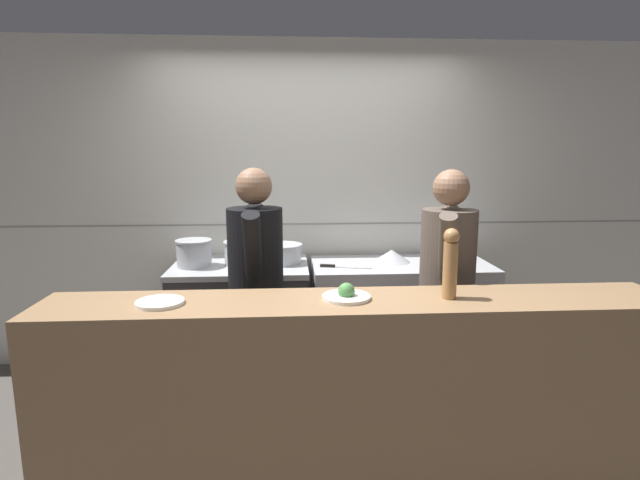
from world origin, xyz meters
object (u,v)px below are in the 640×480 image
Objects in this scene: braising_pot at (283,253)px; chef_head_cook at (256,288)px; plated_dish_main at (160,302)px; plated_dish_appetiser at (346,295)px; mixing_bowl_steel at (392,256)px; oven_range at (242,322)px; sauce_pot at (244,252)px; chefs_knife at (341,267)px; pepper_mill at (450,262)px; stock_pot at (194,252)px; chef_sous at (446,289)px.

chef_head_cook reaches higher than braising_pot.
plated_dish_appetiser is at bearing 1.94° from plated_dish_main.
mixing_bowl_steel is 1.99m from plated_dish_main.
oven_range is at bearing 102.89° from chef_head_cook.
braising_pot is at bearing 0.34° from sauce_pot.
chefs_knife is 0.23× the size of chef_head_cook.
chef_head_cook is (0.41, 0.67, -0.13)m from plated_dish_main.
oven_range is 0.88m from chefs_knife.
mixing_bowl_steel is 1.28× the size of plated_dish_main.
chefs_knife is at bearing -9.58° from sauce_pot.
braising_pot is at bearing 121.01° from pepper_mill.
chef_sous is at bearing -23.60° from stock_pot.
chefs_knife is 1.35m from pepper_mill.
chef_head_cook is at bearing -143.31° from mixing_bowl_steel.
chef_sous is (1.00, -0.78, -0.07)m from braising_pot.
chef_sous is at bearing 72.80° from pepper_mill.
oven_range is 1.93m from pepper_mill.
stock_pot is 0.65m from braising_pot.
stock_pot is 0.81m from chef_head_cook.
sauce_pot is 1.02× the size of braising_pot.
chef_sous is at bearing -31.13° from sauce_pot.
stock_pot reaches higher than mixing_bowl_steel.
chefs_knife is at bearing 107.62° from pepper_mill.
plated_dish_appetiser is at bearing -110.37° from mixing_bowl_steel.
oven_range is 4.24× the size of plated_dish_appetiser.
plated_dish_main is at bearing -112.26° from braising_pot.
pepper_mill is at bearing -49.91° from oven_range.
pepper_mill is at bearing -2.65° from plated_dish_appetiser.
braising_pot is at bearing 5.59° from stock_pot.
sauce_pot is 1.52m from chef_sous.
stock_pot is at bearing 176.05° from chef_sous.
braising_pot is at bearing 161.69° from chef_sous.
chefs_knife is 1.60× the size of plated_dish_appetiser.
mixing_bowl_steel is 1.22× the size of plated_dish_appetiser.
chef_sous reaches higher than plated_dish_main.
oven_range is 0.65m from stock_pot.
braising_pot reaches higher than chefs_knife.
chef_head_cook reaches higher than plated_dish_main.
plated_dish_main is at bearing -100.23° from oven_range.
sauce_pot is 0.72m from chef_head_cook.
stock_pot is at bearing -174.41° from braising_pot.
chefs_knife is (0.43, -0.12, -0.08)m from braising_pot.
pepper_mill is at bearing -50.85° from sauce_pot.
braising_pot is 1.28m from chef_sous.
mixing_bowl_steel is 0.76× the size of chefs_knife.
stock_pot is 1.08m from chefs_knife.
mixing_bowl_steel is 1.48m from plated_dish_appetiser.
mixing_bowl_steel is at bearing 2.60° from oven_range.
sauce_pot is at bearing -179.66° from braising_pot.
stock_pot is (-0.33, -0.05, 0.56)m from oven_range.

